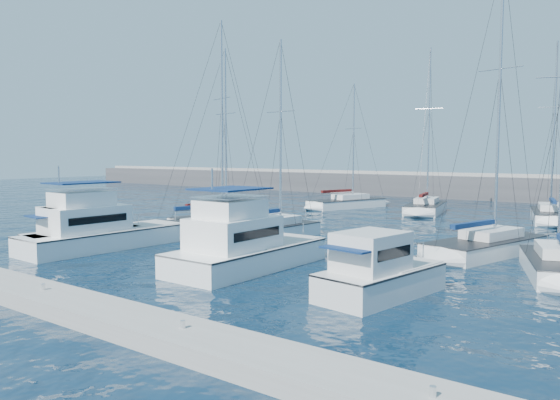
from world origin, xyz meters
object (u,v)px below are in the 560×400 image
Objects in this scene: sailboat_mid_c at (274,230)px; sailboat_mid_d at (487,246)px; motor_yacht_port_outer at (79,235)px; motor_yacht_stbd_inner at (242,248)px; sailboat_mid_a at (219,221)px; motor_yacht_stbd_outer at (378,275)px; motor_yacht_port_inner at (98,231)px; sailboat_back_b at (426,208)px; sailboat_back_c at (551,215)px; sailboat_mid_b at (214,224)px; sailboat_mid_e at (560,266)px; sailboat_back_a at (347,203)px.

sailboat_mid_c is 0.81× the size of sailboat_mid_d.
sailboat_mid_d reaches higher than motor_yacht_port_outer.
sailboat_mid_a is (-12.35, 11.38, -0.61)m from motor_yacht_stbd_inner.
sailboat_mid_d is at bearing 95.00° from motor_yacht_stbd_outer.
motor_yacht_port_inner is at bearing -171.13° from motor_yacht_stbd_outer.
sailboat_back_c is at bearing -13.27° from sailboat_back_b.
motor_yacht_port_inner is 1.14× the size of motor_yacht_stbd_inner.
sailboat_mid_a is at bearing 143.85° from sailboat_mid_b.
sailboat_mid_e is 0.91× the size of sailboat_back_b.
sailboat_mid_d is (21.29, 0.47, 0.02)m from sailboat_mid_a.
sailboat_mid_d is at bearing -25.02° from sailboat_back_a.
motor_yacht_port_inner is 1.66× the size of motor_yacht_stbd_outer.
motor_yacht_stbd_inner is at bearing -97.86° from sailboat_back_b.
sailboat_mid_a is at bearing 153.90° from sailboat_mid_e.
sailboat_mid_c is at bearing 118.93° from motor_yacht_stbd_inner.
motor_yacht_stbd_outer is at bearing -5.45° from motor_yacht_stbd_inner.
motor_yacht_port_outer is 0.45× the size of sailboat_mid_b.
motor_yacht_port_outer is 1.14× the size of motor_yacht_stbd_outer.
sailboat_mid_e is 34.87m from sailboat_back_a.
motor_yacht_stbd_outer is at bearing 10.12° from motor_yacht_port_outer.
sailboat_back_b is at bearing 105.78° from sailboat_mid_e.
sailboat_mid_e is (18.76, -1.51, 0.01)m from sailboat_mid_c.
motor_yacht_port_outer is 0.49× the size of sailboat_mid_a.
sailboat_back_c is (8.72, 32.06, -0.60)m from motor_yacht_stbd_inner.
sailboat_back_b is at bearing 89.35° from sailboat_mid_c.
sailboat_mid_c reaches higher than motor_yacht_stbd_outer.
sailboat_mid_a is 0.87× the size of sailboat_back_b.
motor_yacht_stbd_inner is at bearing -20.74° from sailboat_mid_b.
motor_yacht_stbd_inner is at bearing 15.67° from motor_yacht_port_outer.
sailboat_back_b is (2.24, 22.58, 0.01)m from sailboat_mid_c.
sailboat_back_a is 0.83× the size of sailboat_back_b.
sailboat_mid_b reaches higher than motor_yacht_stbd_inner.
sailboat_mid_b reaches higher than sailboat_back_a.
motor_yacht_stbd_outer is at bearing -78.73° from sailboat_mid_d.
sailboat_back_a is (0.36, 20.36, -0.02)m from sailboat_mid_a.
motor_yacht_stbd_inner is at bearing -168.14° from sailboat_mid_e.
sailboat_mid_c is at bearing 21.47° from sailboat_mid_b.
motor_yacht_stbd_outer is at bearing -32.72° from sailboat_mid_c.
sailboat_mid_e reaches higher than motor_yacht_stbd_inner.
sailboat_mid_e is at bearing 67.03° from motor_yacht_stbd_outer.
sailboat_mid_a is at bearing -150.09° from sailboat_back_c.
motor_yacht_stbd_outer is 34.72m from sailboat_back_b.
motor_yacht_stbd_inner is 1.45× the size of motor_yacht_stbd_outer.
sailboat_back_b is 11.68m from sailboat_back_c.
sailboat_back_c is at bearing 66.09° from motor_yacht_port_outer.
sailboat_back_a is (-11.98, 31.73, -0.63)m from motor_yacht_stbd_inner.
motor_yacht_port_outer is at bearing -130.71° from motor_yacht_port_inner.
sailboat_mid_b is 22.44m from sailboat_back_a.
sailboat_back_a is at bearing 110.95° from motor_yacht_stbd_inner.
sailboat_mid_d reaches higher than sailboat_mid_c.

